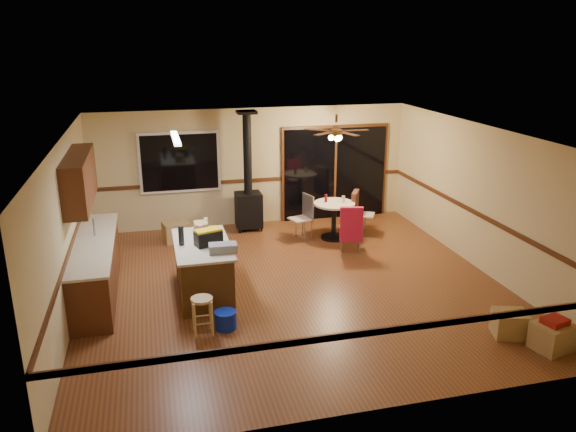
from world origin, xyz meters
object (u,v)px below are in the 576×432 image
object	(u,v)px
wood_stove	(248,198)
bar_stool	(203,316)
toolbox_black	(208,238)
box_corner_b	(510,324)
chair_left	(305,212)
blue_bucket	(226,320)
kitchen_island	(203,269)
chair_right	(356,208)
box_corner_a	(553,336)
chair_near	(351,224)
toolbox_grey	(223,248)
box_under_window	(176,232)
dining_table	(334,214)

from	to	relation	value
wood_stove	bar_stool	bearing A→B (deg)	-108.46
toolbox_black	box_corner_b	distance (m)	4.67
chair_left	blue_bucket	bearing A→B (deg)	-122.26
kitchen_island	box_corner_b	xyz separation A→B (m)	(4.07, -2.39, -0.27)
toolbox_black	chair_right	world-z (taller)	toolbox_black
chair_right	box_corner_a	world-z (taller)	chair_right
toolbox_black	box_corner_a	world-z (taller)	toolbox_black
chair_near	box_corner_b	xyz separation A→B (m)	(1.09, -3.57, -0.41)
chair_near	box_corner_b	world-z (taller)	chair_near
toolbox_grey	blue_bucket	bearing A→B (deg)	-96.98
wood_stove	toolbox_grey	bearing A→B (deg)	-106.24
kitchen_island	toolbox_black	world-z (taller)	toolbox_black
wood_stove	toolbox_black	world-z (taller)	wood_stove
chair_right	box_corner_a	xyz separation A→B (m)	(0.95, -5.04, -0.41)
chair_near	chair_right	world-z (taller)	same
kitchen_island	box_corner_a	bearing A→B (deg)	-32.85
bar_stool	box_under_window	world-z (taller)	bar_stool
wood_stove	box_under_window	xyz separation A→B (m)	(-1.60, -0.36, -0.53)
chair_right	box_under_window	distance (m)	3.82
toolbox_black	blue_bucket	bearing A→B (deg)	-85.39
wood_stove	toolbox_black	size ratio (longest dim) A/B	6.02
kitchen_island	bar_stool	distance (m)	1.31
wood_stove	dining_table	size ratio (longest dim) A/B	2.94
kitchen_island	dining_table	distance (m)	3.57
kitchen_island	chair_left	world-z (taller)	chair_left
wood_stove	toolbox_black	distance (m)	3.38
toolbox_black	chair_right	xyz separation A→B (m)	(3.37, 2.29, -0.42)
kitchen_island	blue_bucket	xyz separation A→B (m)	(0.19, -1.21, -0.32)
toolbox_black	kitchen_island	bearing A→B (deg)	134.07
wood_stove	box_corner_a	xyz separation A→B (m)	(3.12, -5.90, -0.54)
bar_stool	chair_right	bearing A→B (deg)	43.92
blue_bucket	wood_stove	bearing A→B (deg)	75.33
kitchen_island	toolbox_grey	distance (m)	0.75
blue_bucket	chair_right	distance (m)	4.75
blue_bucket	toolbox_grey	bearing A→B (deg)	83.02
chair_left	chair_right	size ratio (longest dim) A/B	0.74
bar_stool	box_corner_a	size ratio (longest dim) A/B	1.13
box_under_window	box_corner_b	distance (m)	6.70
wood_stove	box_under_window	distance (m)	1.72
toolbox_grey	chair_left	distance (m)	3.37
chair_left	box_under_window	xyz separation A→B (m)	(-2.63, 0.50, -0.39)
chair_near	box_corner_b	bearing A→B (deg)	-73.00
toolbox_grey	toolbox_black	world-z (taller)	toolbox_black
toolbox_black	chair_near	distance (m)	3.18
blue_bucket	dining_table	world-z (taller)	dining_table
bar_stool	chair_right	xyz separation A→B (m)	(3.62, 3.48, 0.32)
wood_stove	dining_table	xyz separation A→B (m)	(1.63, -1.00, -0.20)
blue_bucket	box_corner_b	bearing A→B (deg)	-16.94
chair_right	box_under_window	bearing A→B (deg)	172.51
toolbox_grey	dining_table	bearing A→B (deg)	43.51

